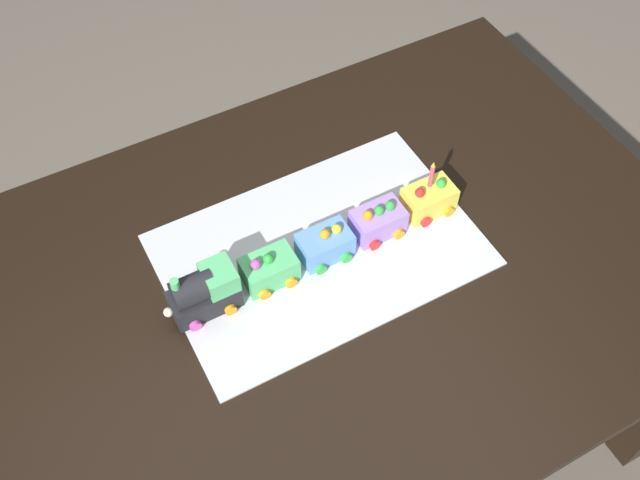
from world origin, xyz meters
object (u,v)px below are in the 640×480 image
dining_table (339,298)px  cake_locomotive (204,292)px  cake_car_flatbed_mint_green (269,269)px  birthday_candle (432,174)px  cake_car_caboose_sky_blue (325,244)px  cake_car_hopper_lemon (429,199)px  cake_car_tanker_lavender (378,221)px

dining_table → cake_locomotive: cake_locomotive is taller
cake_locomotive → cake_car_flatbed_mint_green: (0.13, 0.00, -0.02)m
birthday_candle → cake_car_caboose_sky_blue: bearing=180.0°
cake_car_flatbed_mint_green → birthday_candle: 0.36m
dining_table → cake_car_hopper_lemon: bearing=10.9°
birthday_candle → cake_car_flatbed_mint_green: bearing=180.0°
cake_car_hopper_lemon → cake_car_flatbed_mint_green: bearing=180.0°
cake_locomotive → cake_car_hopper_lemon: cake_locomotive is taller
dining_table → cake_car_caboose_sky_blue: (-0.01, 0.04, 0.14)m
cake_car_hopper_lemon → birthday_candle: (-0.00, -0.00, 0.08)m
dining_table → cake_car_flatbed_mint_green: bearing=161.5°
cake_car_caboose_sky_blue → cake_car_tanker_lavender: size_ratio=1.00×
dining_table → cake_car_flatbed_mint_green: (-0.13, 0.04, 0.14)m
dining_table → cake_car_tanker_lavender: size_ratio=14.00×
cake_car_flatbed_mint_green → cake_car_caboose_sky_blue: 0.12m
dining_table → cake_car_tanker_lavender: 0.18m
dining_table → cake_locomotive: (-0.26, 0.04, 0.16)m
cake_car_caboose_sky_blue → cake_car_tanker_lavender: bearing=0.0°
cake_locomotive → cake_car_hopper_lemon: (0.48, 0.00, -0.02)m
cake_car_caboose_sky_blue → cake_car_hopper_lemon: same height
cake_locomotive → cake_car_tanker_lavender: (0.36, 0.00, -0.02)m
cake_car_hopper_lemon → cake_car_tanker_lavender: bearing=180.0°
cake_car_caboose_sky_blue → cake_car_tanker_lavender: (0.12, 0.00, 0.00)m
cake_car_tanker_lavender → cake_car_hopper_lemon: (0.12, -0.00, -0.00)m
cake_car_tanker_lavender → birthday_candle: bearing=-0.0°
cake_car_flatbed_mint_green → cake_car_tanker_lavender: 0.24m
birthday_candle → cake_car_tanker_lavender: bearing=180.0°
cake_locomotive → birthday_candle: size_ratio=2.09×
cake_car_flatbed_mint_green → cake_car_hopper_lemon: (0.35, 0.00, 0.00)m
cake_car_flatbed_mint_green → cake_car_caboose_sky_blue: (0.12, 0.00, 0.00)m
dining_table → birthday_candle: (0.22, 0.04, 0.22)m
dining_table → cake_locomotive: 0.31m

